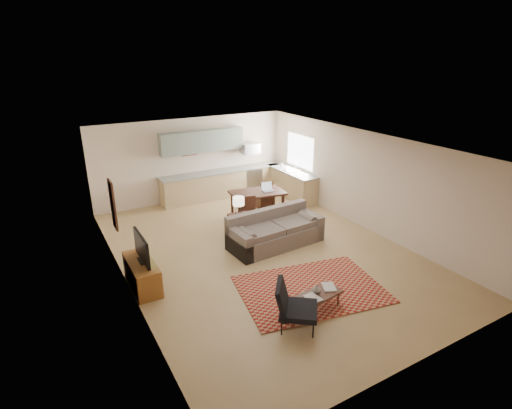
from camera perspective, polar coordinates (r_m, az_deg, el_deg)
room at (r=9.43m, az=0.90°, el=0.57°), size 9.00×9.00×9.00m
kitchen_counter_back at (r=13.62m, az=-4.83°, el=3.00°), size 4.26×0.64×0.92m
kitchen_counter_right at (r=13.61m, az=5.07°, el=2.98°), size 0.64×2.26×0.92m
kitchen_range at (r=14.10m, az=-0.78°, el=3.65°), size 0.62×0.62×0.90m
kitchen_microwave at (r=13.83m, az=-0.84°, el=8.03°), size 0.62×0.40×0.35m
upper_cabinets at (r=13.15m, az=-7.70°, el=8.95°), size 2.80×0.34×0.70m
window_right at (r=13.49m, az=6.28°, el=7.58°), size 0.02×1.40×1.05m
wall_art_left at (r=9.14m, az=-19.72°, el=-0.05°), size 0.06×0.42×1.10m
triptych at (r=13.18m, az=-9.52°, el=7.99°), size 1.70×0.04×0.50m
rug at (r=8.57m, az=7.85°, el=-11.88°), size 3.24×2.52×0.02m
sofa at (r=10.13m, az=2.86°, el=-3.54°), size 2.60×1.26×0.88m
coffee_table at (r=7.88m, az=8.35°, el=-13.76°), size 1.19×0.61×0.34m
book_a at (r=7.62m, az=7.46°, el=-13.41°), size 0.30×0.36×0.03m
book_b at (r=8.03m, az=9.54°, el=-11.58°), size 0.48×0.50×0.02m
vase at (r=7.83m, az=8.67°, el=-11.86°), size 0.17×0.17×0.17m
armchair at (r=7.31m, az=6.10°, el=-14.23°), size 1.07×1.07×0.87m
tv_credenza at (r=8.78m, az=-15.96°, el=-9.53°), size 0.49×1.29×0.59m
tv at (r=8.51m, az=-16.03°, el=-6.00°), size 0.10×0.99×0.59m
console_table at (r=10.67m, az=-2.45°, el=-2.98°), size 0.57×0.42×0.63m
table_lamp at (r=10.45m, az=-2.50°, el=-0.15°), size 0.34×0.34×0.50m
dining_table at (r=11.87m, az=0.20°, el=0.01°), size 1.69×1.13×0.79m
dining_chair_near at (r=11.11m, az=-0.80°, el=-1.24°), size 0.50×0.52×0.89m
dining_chair_far at (r=12.61m, az=1.07°, el=1.51°), size 0.44×0.46×0.89m
laptop at (r=11.76m, az=1.78°, el=2.50°), size 0.35×0.28×0.25m
soap_bottle at (r=13.76m, az=3.73°, el=5.62°), size 0.12×0.13×0.19m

